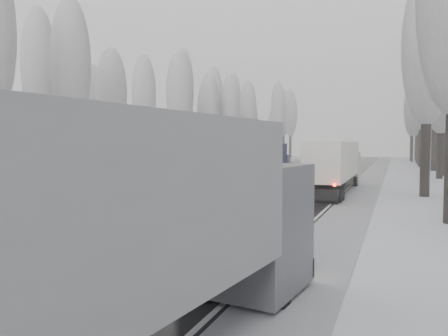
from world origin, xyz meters
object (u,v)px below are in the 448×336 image
Objects in this scene: box_truck_distant at (343,156)px; truck_red_white at (112,167)px; truck_cream_box at (336,163)px; truck_blue_box at (261,168)px; truck_red_red at (233,157)px; truck_grey_tarp at (3,254)px.

truck_red_white is at bearing -102.62° from box_truck_distant.
truck_cream_box reaches higher than box_truck_distant.
truck_red_red reaches higher than truck_blue_box.
truck_red_red reaches higher than truck_red_white.
truck_blue_box is 0.97× the size of truck_cream_box.
truck_cream_box is (0.01, 31.02, -0.16)m from truck_grey_tarp.
truck_blue_box is 21.96m from truck_red_red.
truck_red_red is at bearing 114.40° from truck_grey_tarp.
truck_blue_box is (-3.89, 23.58, -0.24)m from truck_grey_tarp.
truck_cream_box is 1.03× the size of truck_red_white.
truck_red_white is at bearing -145.25° from truck_cream_box.
truck_red_red reaches higher than box_truck_distant.
box_truck_distant is 0.55× the size of truck_red_white.
truck_blue_box is 54.90m from box_truck_distant.
truck_cream_box is at bearing 97.46° from truck_grey_tarp.
truck_blue_box is at bearing -117.34° from truck_cream_box.
truck_cream_box is 18.16m from truck_red_red.
truck_cream_box reaches higher than truck_red_red.
box_truck_distant is (-4.56, 78.48, -0.94)m from truck_grey_tarp.
truck_cream_box is at bearing -87.74° from box_truck_distant.
truck_red_white is (-14.00, -9.60, -0.08)m from truck_cream_box.
truck_grey_tarp is at bearing -89.72° from truck_cream_box.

